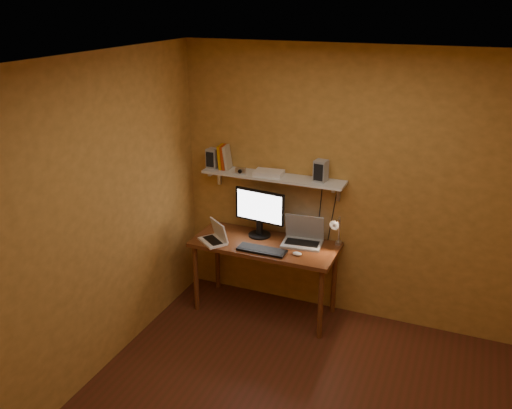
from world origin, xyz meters
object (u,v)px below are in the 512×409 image
at_px(monitor, 260,211).
at_px(desk_lamp, 336,229).
at_px(speaker_left, 213,158).
at_px(router, 269,173).
at_px(shelf_camera, 241,171).
at_px(mouse, 297,254).
at_px(speaker_right, 321,171).
at_px(keyboard, 262,250).
at_px(desk, 265,251).
at_px(laptop, 303,236).
at_px(wall_shelf, 273,177).
at_px(netbook, 216,236).

relative_size(monitor, desk_lamp, 1.40).
distance_m(speaker_left, router, 0.61).
bearing_deg(shelf_camera, desk_lamp, 0.49).
xyz_separation_m(mouse, speaker_left, (-1.01, 0.34, 0.70)).
distance_m(speaker_right, shelf_camera, 0.78).
bearing_deg(keyboard, speaker_left, 150.71).
bearing_deg(keyboard, desk_lamp, 26.71).
bearing_deg(desk_lamp, desk, -169.19).
bearing_deg(keyboard, mouse, 8.22).
relative_size(desk, speaker_right, 7.00).
height_order(laptop, keyboard, laptop).
relative_size(wall_shelf, mouse, 15.70).
distance_m(desk_lamp, speaker_right, 0.56).
relative_size(mouse, desk_lamp, 0.24).
distance_m(mouse, speaker_left, 1.28).
distance_m(netbook, speaker_right, 1.19).
bearing_deg(speaker_right, desk_lamp, -13.17).
distance_m(wall_shelf, mouse, 0.77).
bearing_deg(mouse, router, 146.10).
height_order(desk, shelf_camera, shelf_camera).
bearing_deg(netbook, speaker_right, 58.11).
height_order(desk_lamp, speaker_left, speaker_left).
bearing_deg(laptop, keyboard, -138.38).
xyz_separation_m(desk, speaker_left, (-0.64, 0.20, 0.81)).
height_order(speaker_right, shelf_camera, speaker_right).
relative_size(wall_shelf, monitor, 2.67).
height_order(wall_shelf, laptop, wall_shelf).
relative_size(speaker_left, shelf_camera, 1.84).
relative_size(keyboard, shelf_camera, 4.42).
xyz_separation_m(mouse, desk_lamp, (0.29, 0.26, 0.19)).
height_order(netbook, mouse, netbook).
relative_size(desk, wall_shelf, 1.00).
height_order(speaker_left, router, speaker_left).
distance_m(desk, speaker_right, 0.96).
bearing_deg(wall_shelf, monitor, -153.24).
bearing_deg(mouse, monitor, 154.40).
bearing_deg(speaker_left, netbook, -55.95).
distance_m(desk, wall_shelf, 0.72).
distance_m(keyboard, mouse, 0.33).
relative_size(laptop, speaker_right, 2.00).
bearing_deg(keyboard, wall_shelf, 96.42).
height_order(desk, laptop, laptop).
relative_size(laptop, mouse, 4.47).
relative_size(monitor, router, 1.92).
height_order(netbook, router, router).
xyz_separation_m(keyboard, desk_lamp, (0.62, 0.31, 0.20)).
relative_size(desk_lamp, shelf_camera, 3.60).
distance_m(wall_shelf, router, 0.06).
bearing_deg(desk, speaker_left, 162.28).
xyz_separation_m(desk, monitor, (-0.11, 0.14, 0.35)).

